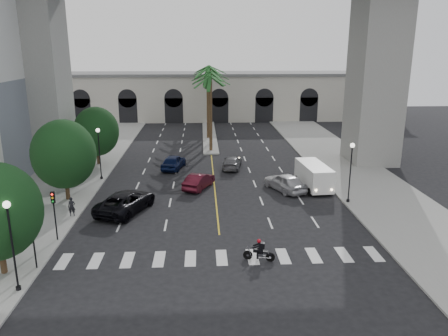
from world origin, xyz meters
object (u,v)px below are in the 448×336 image
car_b (199,181)px  lamp_post_left_far (99,149)px  motorcycle_rider (260,251)px  car_e (174,162)px  lamp_post_left_near (11,239)px  car_d (232,162)px  lamp_post_right (351,168)px  cargo_van (314,175)px  traffic_signal_far (54,208)px  pedestrian_a (72,207)px  car_c (126,202)px  traffic_signal_near (32,232)px  car_a (285,182)px

car_b → lamp_post_left_far: bearing=6.3°
motorcycle_rider → car_e: (-6.74, 21.89, 0.14)m
lamp_post_left_near → car_d: (13.57, 24.85, -2.55)m
lamp_post_right → cargo_van: (-2.00, 4.17, -1.89)m
car_d → motorcycle_rider: bearing=100.6°
traffic_signal_far → pedestrian_a: bearing=92.6°
traffic_signal_far → car_c: bearing=55.3°
traffic_signal_near → car_d: traffic_signal_near is taller
lamp_post_left_near → car_c: 12.91m
traffic_signal_far → car_c: 6.96m
traffic_signal_far → motorcycle_rider: traffic_signal_far is taller
traffic_signal_far → cargo_van: size_ratio=0.64×
car_a → car_b: bearing=-32.6°
motorcycle_rider → car_c: bearing=152.1°
car_b → car_e: bearing=-44.1°
car_e → pedestrian_a: pedestrian_a is taller
car_a → car_c: 14.79m
car_c → car_e: car_c is taller
lamp_post_left_near → lamp_post_left_far: bearing=90.0°
traffic_signal_far → car_b: bearing=49.2°
cargo_van → pedestrian_a: 21.82m
lamp_post_left_far → pedestrian_a: size_ratio=3.49×
car_e → car_b: bearing=124.5°
traffic_signal_far → car_c: size_ratio=0.59×
traffic_signal_near → car_e: bearing=72.7°
lamp_post_left_far → car_a: 18.64m
lamp_post_left_near → car_e: (7.07, 24.89, -2.42)m
car_c → cargo_van: (16.86, 5.11, 0.46)m
traffic_signal_near → lamp_post_left_far: bearing=90.3°
traffic_signal_far → car_d: 22.83m
cargo_van → traffic_signal_far: bearing=-157.6°
pedestrian_a → traffic_signal_near: bearing=-95.1°
lamp_post_right → motorcycle_rider: (-8.99, -10.00, -2.56)m
traffic_signal_far → motorcycle_rider: bearing=-14.3°
motorcycle_rider → car_c: size_ratio=0.32×
lamp_post_left_far → lamp_post_right: (22.80, -8.00, 0.00)m
lamp_post_left_near → pedestrian_a: bearing=90.5°
lamp_post_left_far → lamp_post_right: same height
lamp_post_left_far → car_b: 10.68m
car_c → lamp_post_right: bearing=-155.3°
car_a → car_c: car_c is taller
car_c → traffic_signal_near: bearing=90.0°
car_c → car_a: bearing=-139.7°
traffic_signal_near → cargo_van: 25.40m
lamp_post_left_near → pedestrian_a: lamp_post_left_near is taller
traffic_signal_far → cargo_van: traffic_signal_far is taller
car_c → car_d: (9.62, 12.79, -0.19)m
lamp_post_left_near → lamp_post_right: bearing=29.7°
lamp_post_left_far → car_a: lamp_post_left_far is taller
traffic_signal_near → car_c: 10.43m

